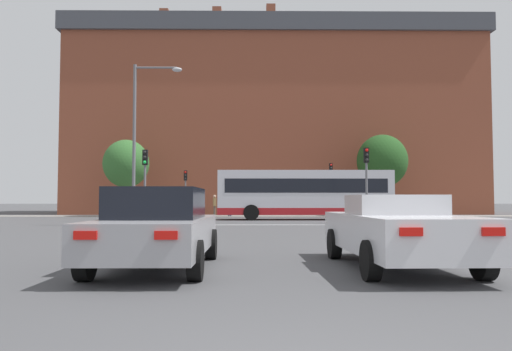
# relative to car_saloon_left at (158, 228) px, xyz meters

# --- Properties ---
(stop_line_strip) EXTENTS (9.13, 0.30, 0.01)m
(stop_line_strip) POSITION_rel_car_saloon_left_xyz_m (2.22, 16.57, -0.75)
(stop_line_strip) COLOR silver
(stop_line_strip) RESTS_ON ground_plane
(far_pavement) EXTENTS (70.14, 2.50, 0.01)m
(far_pavement) POSITION_rel_car_saloon_left_xyz_m (2.22, 31.46, -0.75)
(far_pavement) COLOR gray
(far_pavement) RESTS_ON ground_plane
(brick_civic_building) EXTENTS (39.58, 16.32, 20.87)m
(brick_civic_building) POSITION_rel_car_saloon_left_xyz_m (4.00, 42.81, 8.45)
(brick_civic_building) COLOR brown
(brick_civic_building) RESTS_ON ground_plane
(car_saloon_left) EXTENTS (1.95, 4.74, 1.49)m
(car_saloon_left) POSITION_rel_car_saloon_left_xyz_m (0.00, 0.00, 0.00)
(car_saloon_left) COLOR #9E9EA3
(car_saloon_left) RESTS_ON ground_plane
(car_roadster_right) EXTENTS (2.07, 4.95, 1.36)m
(car_roadster_right) POSITION_rel_car_saloon_left_xyz_m (4.44, 0.07, -0.05)
(car_roadster_right) COLOR silver
(car_roadster_right) RESTS_ON ground_plane
(bus_crossing_lead) EXTENTS (11.27, 2.71, 3.20)m
(bus_crossing_lead) POSITION_rel_car_saloon_left_xyz_m (5.22, 23.50, 0.97)
(bus_crossing_lead) COLOR silver
(bus_crossing_lead) RESTS_ON ground_plane
(traffic_light_near_left) EXTENTS (0.26, 0.31, 3.89)m
(traffic_light_near_left) POSITION_rel_car_saloon_left_xyz_m (-3.77, 16.52, 1.88)
(traffic_light_near_left) COLOR slate
(traffic_light_near_left) RESTS_ON ground_plane
(traffic_light_near_right) EXTENTS (0.26, 0.31, 4.05)m
(traffic_light_near_right) POSITION_rel_car_saloon_left_xyz_m (7.83, 16.96, 1.98)
(traffic_light_near_right) COLOR slate
(traffic_light_near_right) RESTS_ON ground_plane
(traffic_light_far_left) EXTENTS (0.26, 0.31, 3.65)m
(traffic_light_far_left) POSITION_rel_car_saloon_left_xyz_m (-3.51, 30.48, 1.73)
(traffic_light_far_left) COLOR slate
(traffic_light_far_left) RESTS_ON ground_plane
(traffic_light_far_right) EXTENTS (0.26, 0.31, 4.28)m
(traffic_light_far_right) POSITION_rel_car_saloon_left_xyz_m (8.18, 30.85, 2.12)
(traffic_light_far_right) COLOR slate
(traffic_light_far_right) RESTS_ON ground_plane
(street_lamp_junction) EXTENTS (2.46, 0.36, 8.14)m
(street_lamp_junction) POSITION_rel_car_saloon_left_xyz_m (-3.77, 15.74, 4.18)
(street_lamp_junction) COLOR slate
(street_lamp_junction) RESTS_ON ground_plane
(pedestrian_waiting) EXTENTS (0.45, 0.33, 1.73)m
(pedestrian_waiting) POSITION_rel_car_saloon_left_xyz_m (-0.00, 31.07, 0.26)
(pedestrian_waiting) COLOR #333851
(pedestrian_waiting) RESTS_ON ground_plane
(pedestrian_walking_east) EXTENTS (0.31, 0.44, 1.72)m
(pedestrian_walking_east) POSITION_rel_car_saloon_left_xyz_m (-1.22, 30.89, 0.25)
(pedestrian_walking_east) COLOR brown
(pedestrian_walking_east) RESTS_ON ground_plane
(tree_by_building) EXTENTS (4.14, 4.14, 6.69)m
(tree_by_building) POSITION_rel_car_saloon_left_xyz_m (12.52, 31.52, 3.75)
(tree_by_building) COLOR #4C3823
(tree_by_building) RESTS_ON ground_plane
(tree_kerbside) EXTENTS (3.69, 3.69, 6.19)m
(tree_kerbside) POSITION_rel_car_saloon_left_xyz_m (-8.41, 31.09, 3.48)
(tree_kerbside) COLOR #4C3823
(tree_kerbside) RESTS_ON ground_plane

